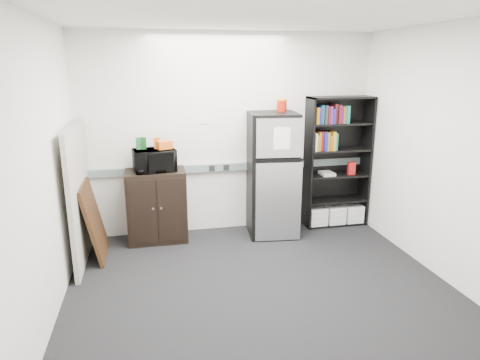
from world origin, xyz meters
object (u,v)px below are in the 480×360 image
Objects in this scene: microwave at (154,160)px; refrigerator at (272,175)px; bookshelf at (337,163)px; cabinet at (157,206)px; cubicle_partition at (79,195)px.

microwave is 0.31× the size of refrigerator.
bookshelf is 2.59m from cabinet.
microwave is (0.88, 0.40, 0.28)m from cubicle_partition.
refrigerator is at bearing -12.41° from microwave.
cabinet is (-2.55, -0.06, -0.44)m from bookshelf.
bookshelf is 1.01m from refrigerator.
refrigerator is at bearing -2.96° from cabinet.
refrigerator reaches higher than cabinet.
refrigerator is at bearing -171.78° from bookshelf.
microwave is at bearing 24.68° from cubicle_partition.
bookshelf is 3.61× the size of microwave.
cubicle_partition is (-3.43, -0.49, -0.10)m from bookshelf.
bookshelf is 3.46m from cubicle_partition.
bookshelf is 1.94× the size of cabinet.
bookshelf is 1.14× the size of cubicle_partition.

